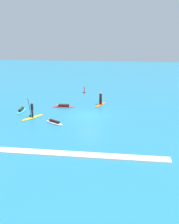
{
  "coord_description": "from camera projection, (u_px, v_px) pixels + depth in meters",
  "views": [
    {
      "loc": [
        3.95,
        -29.09,
        9.42
      ],
      "look_at": [
        0.0,
        0.0,
        0.5
      ],
      "focal_mm": 42.52,
      "sensor_mm": 36.0,
      "label": 1
    }
  ],
  "objects": [
    {
      "name": "surfer_on_yellow_board",
      "position": [
        32.0,
        114.0,
        30.1
      ],
      "size": [
        2.14,
        2.92,
        2.25
      ],
      "rotation": [
        0.0,
        0.0,
        4.16
      ],
      "color": "yellow",
      "rests_on": "ground_plane"
    },
    {
      "name": "surfer_on_teal_board",
      "position": [
        21.0,
        110.0,
        32.72
      ],
      "size": [
        0.93,
        2.77,
        0.43
      ],
      "rotation": [
        0.0,
        0.0,
        1.63
      ],
      "color": "#33C6CC",
      "rests_on": "ground_plane"
    },
    {
      "name": "surfer_on_orange_board",
      "position": [
        101.0,
        101.0,
        35.37
      ],
      "size": [
        1.57,
        2.83,
        1.75
      ],
      "rotation": [
        0.0,
        0.0,
        1.2
      ],
      "color": "orange",
      "rests_on": "ground_plane"
    },
    {
      "name": "surfer_on_red_board",
      "position": [
        63.0,
        106.0,
        34.43
      ],
      "size": [
        2.86,
        0.98,
        0.44
      ],
      "rotation": [
        0.0,
        0.0,
        3.22
      ],
      "color": "red",
      "rests_on": "ground_plane"
    },
    {
      "name": "ground_plane",
      "position": [
        90.0,
        116.0,
        30.82
      ],
      "size": [
        120.0,
        120.0,
        0.0
      ],
      "primitive_type": "plane",
      "color": "teal",
      "rests_on": "ground"
    },
    {
      "name": "surfer_on_white_board",
      "position": [
        54.0,
        122.0,
        28.42
      ],
      "size": [
        2.4,
        1.81,
        0.38
      ],
      "rotation": [
        0.0,
        0.0,
        2.58
      ],
      "color": "white",
      "rests_on": "ground_plane"
    },
    {
      "name": "wave_crest",
      "position": [
        72.0,
        155.0,
        20.97
      ],
      "size": [
        15.25,
        0.9,
        0.18
      ],
      "primitive_type": "cube",
      "color": "white",
      "rests_on": "ground_plane"
    },
    {
      "name": "marker_buoy",
      "position": [
        84.0,
        92.0,
        42.48
      ],
      "size": [
        0.4,
        0.4,
        1.15
      ],
      "color": "red",
      "rests_on": "ground_plane"
    }
  ]
}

